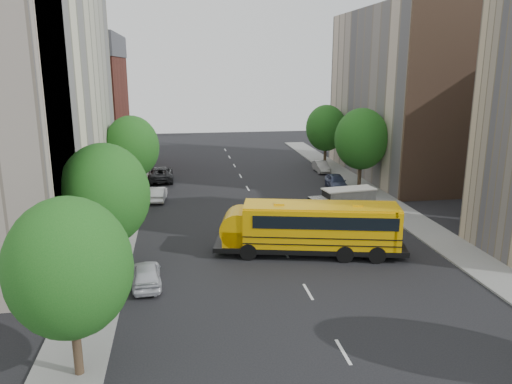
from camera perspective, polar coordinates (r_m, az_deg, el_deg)
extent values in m
plane|color=black|center=(35.28, 2.67, -5.77)|extent=(120.00, 120.00, 0.00)
cube|color=slate|center=(39.63, -15.40, -3.92)|extent=(3.00, 80.00, 0.12)
cube|color=slate|center=(43.35, 16.39, -2.43)|extent=(3.00, 80.00, 0.12)
cube|color=silver|center=(44.65, 0.12, -1.42)|extent=(0.15, 64.00, 0.01)
cube|color=beige|center=(40.13, -25.59, 9.93)|extent=(10.00, 26.00, 20.00)
cube|color=maroon|center=(61.76, -19.57, 8.28)|extent=(10.00, 15.00, 13.00)
cube|color=beige|center=(58.07, 16.63, 10.65)|extent=(10.00, 22.00, 18.00)
cube|color=brown|center=(48.37, 22.21, 9.58)|extent=(10.10, 0.30, 18.00)
cylinder|color=gold|center=(69.93, 22.03, 17.73)|extent=(1.00, 1.00, 35.00)
cylinder|color=#38281C|center=(21.78, -19.78, -16.19)|extent=(0.36, 0.36, 2.70)
ellipsoid|color=#175015|center=(20.36, -20.56, -8.11)|extent=(4.80, 4.80, 5.52)
cylinder|color=#38281C|center=(30.69, -16.43, -6.64)|extent=(0.36, 0.36, 2.88)
ellipsoid|color=#175015|center=(29.65, -16.90, -0.26)|extent=(5.12, 5.12, 5.89)
cylinder|color=#38281C|center=(47.86, -13.77, 0.96)|extent=(0.36, 0.36, 2.81)
ellipsoid|color=#175015|center=(47.22, -14.02, 5.02)|extent=(4.99, 4.99, 5.74)
cylinder|color=#38281C|center=(50.84, 11.75, 1.93)|extent=(0.36, 0.36, 2.95)
ellipsoid|color=#175015|center=(50.21, 11.95, 5.95)|extent=(5.25, 5.25, 6.04)
cylinder|color=#38281C|center=(62.02, 7.89, 4.19)|extent=(0.36, 0.36, 2.74)
ellipsoid|color=#175015|center=(61.53, 8.00, 7.26)|extent=(4.86, 4.86, 5.59)
cube|color=black|center=(33.10, 6.09, -6.11)|extent=(12.67, 5.47, 0.33)
cube|color=#E4A304|center=(32.67, 7.51, -3.76)|extent=(10.29, 4.88, 2.54)
cube|color=#E4A304|center=(33.05, -2.74, -4.85)|extent=(2.50, 2.91, 1.10)
cube|color=black|center=(32.53, -0.74, -2.70)|extent=(1.10, 2.60, 1.32)
cube|color=#E4A304|center=(32.29, 7.58, -1.58)|extent=(10.24, 4.66, 0.15)
cube|color=black|center=(32.52, 7.93, -2.84)|extent=(9.44, 4.75, 0.83)
cube|color=black|center=(32.95, 7.46, -5.22)|extent=(10.31, 4.94, 0.07)
cube|color=black|center=(32.81, 7.48, -4.49)|extent=(10.31, 4.94, 0.07)
cube|color=#E4A304|center=(33.38, 16.15, -3.83)|extent=(0.77, 2.73, 2.54)
cube|color=#E4A304|center=(32.20, 2.29, -1.31)|extent=(0.79, 0.79, 0.11)
cube|color=#E4A304|center=(32.53, 12.05, -1.46)|extent=(0.79, 0.79, 0.11)
cylinder|color=#E4A304|center=(32.87, -2.75, -3.94)|extent=(2.82, 2.99, 2.32)
cylinder|color=red|center=(31.38, -0.24, -5.14)|extent=(0.55, 0.16, 0.55)
cylinder|color=black|center=(31.93, -1.62, -6.91)|extent=(1.15, 0.57, 1.10)
cylinder|color=black|center=(34.50, -1.18, -5.26)|extent=(1.15, 0.57, 1.10)
cylinder|color=black|center=(32.03, 10.55, -7.09)|extent=(1.15, 0.57, 1.10)
cylinder|color=black|center=(34.59, 10.04, -5.43)|extent=(1.15, 0.57, 1.10)
cylinder|color=black|center=(32.36, 14.46, -7.08)|extent=(1.15, 0.57, 1.10)
cylinder|color=black|center=(34.91, 13.66, -5.44)|extent=(1.15, 0.57, 1.10)
cube|color=black|center=(41.84, 9.88, -2.10)|extent=(5.57, 2.54, 0.27)
cube|color=silver|center=(41.79, 10.48, -0.81)|extent=(4.32, 2.27, 1.61)
cube|color=silver|center=(40.82, 7.45, -1.44)|extent=(1.48, 1.86, 1.07)
cube|color=silver|center=(41.58, 10.53, 0.33)|extent=(4.51, 2.39, 0.11)
cylinder|color=black|center=(40.25, 7.94, -2.78)|extent=(0.78, 0.33, 0.75)
cylinder|color=black|center=(41.81, 6.91, -2.10)|extent=(0.78, 0.33, 0.75)
cylinder|color=black|center=(41.18, 10.66, -2.50)|extent=(0.78, 0.33, 0.75)
cylinder|color=black|center=(42.70, 9.55, -1.85)|extent=(0.78, 0.33, 0.75)
cylinder|color=black|center=(42.11, 13.03, -2.25)|extent=(0.78, 0.33, 0.75)
cylinder|color=black|center=(43.59, 11.87, -1.62)|extent=(0.78, 0.33, 0.75)
imported|color=silver|center=(29.11, -12.41, -9.16)|extent=(1.89, 4.09, 1.36)
imported|color=silver|center=(46.64, -11.15, -0.20)|extent=(1.65, 4.02, 1.29)
imported|color=black|center=(54.57, -10.87, 2.06)|extent=(2.77, 5.71, 1.57)
imported|color=#374061|center=(50.81, 9.15, 1.18)|extent=(2.10, 4.44, 1.47)
imported|color=gray|center=(58.68, 7.47, 2.90)|extent=(1.40, 3.88, 1.27)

